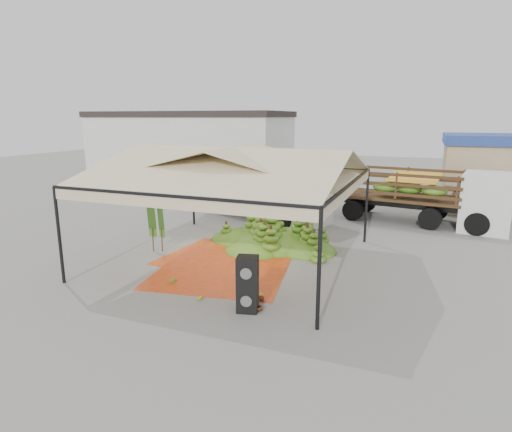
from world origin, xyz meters
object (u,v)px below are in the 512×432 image
at_px(speaker_stack, 248,284).
at_px(truck_right, 429,191).
at_px(vendor, 281,208).
at_px(banana_heap, 273,231).
at_px(truck_left, 269,190).

height_order(speaker_stack, truck_right, truck_right).
distance_m(vendor, truck_right, 7.14).
relative_size(banana_heap, truck_left, 0.78).
bearing_deg(speaker_stack, truck_left, 93.44).
xyz_separation_m(speaker_stack, truck_right, (4.27, 12.00, 0.84)).
relative_size(speaker_stack, vendor, 0.83).
xyz_separation_m(banana_heap, speaker_stack, (1.35, -5.76, 0.15)).
bearing_deg(speaker_stack, vendor, 89.25).
height_order(banana_heap, vendor, vendor).
bearing_deg(speaker_stack, truck_right, 56.52).
relative_size(vendor, truck_right, 0.23).
height_order(banana_heap, speaker_stack, speaker_stack).
height_order(banana_heap, truck_left, truck_left).
distance_m(speaker_stack, vendor, 8.95).
height_order(vendor, truck_left, truck_left).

